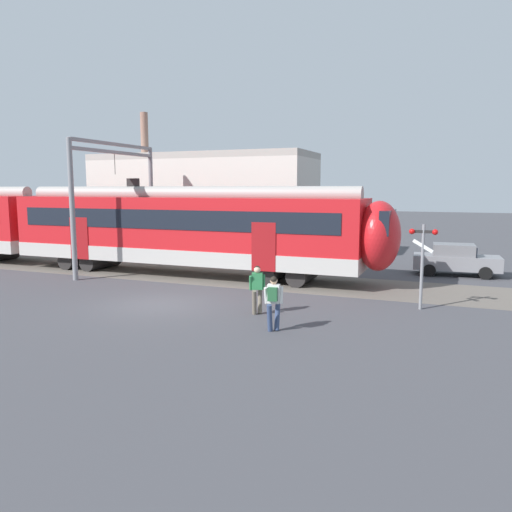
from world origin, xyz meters
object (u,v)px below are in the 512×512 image
commuter_train (47,224)px  pedestrian_white (273,299)px  pedestrian_green (257,286)px  crossing_signal (423,253)px  parked_car_grey (456,259)px

commuter_train → pedestrian_white: commuter_train is taller
pedestrian_green → pedestrian_white: bearing=-54.9°
commuter_train → crossing_signal: commuter_train is taller
pedestrian_green → pedestrian_white: 2.09m
pedestrian_green → pedestrian_white: (1.20, -1.71, 0.03)m
pedestrian_green → pedestrian_white: size_ratio=1.00×
commuter_train → crossing_signal: size_ratio=12.68×
commuter_train → parked_car_grey: 21.71m
pedestrian_white → parked_car_grey: pedestrian_white is taller
pedestrian_green → crossing_signal: 5.88m
pedestrian_green → parked_car_grey: 12.36m
pedestrian_white → crossing_signal: bearing=49.1°
pedestrian_green → crossing_signal: crossing_signal is taller
crossing_signal → pedestrian_green: bearing=-151.4°
crossing_signal → parked_car_grey: bearing=82.1°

